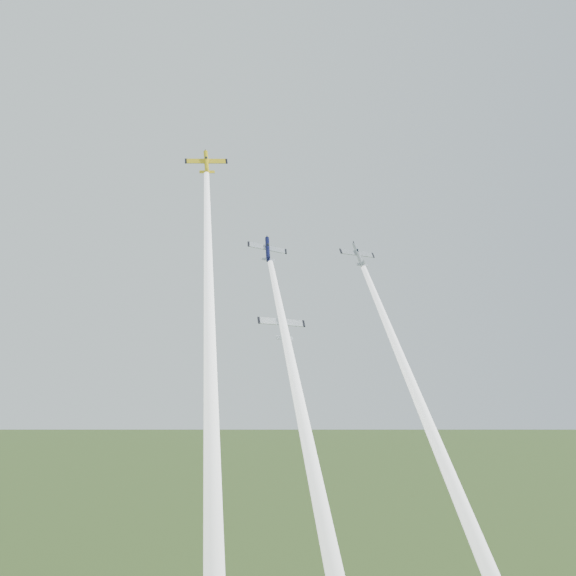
# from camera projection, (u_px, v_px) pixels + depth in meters

# --- Properties ---
(plane_yellow) EXTENTS (7.87, 5.80, 7.33)m
(plane_yellow) POSITION_uv_depth(u_px,v_px,m) (206.00, 162.00, 131.37)
(plane_yellow) COLOR gold
(smoke_trail_yellow) EXTENTS (4.85, 45.31, 63.31)m
(smoke_trail_yellow) POSITION_uv_depth(u_px,v_px,m) (210.00, 341.00, 104.47)
(smoke_trail_yellow) COLOR white
(plane_navy) EXTENTS (7.99, 5.91, 7.72)m
(plane_navy) POSITION_uv_depth(u_px,v_px,m) (268.00, 249.00, 130.63)
(plane_navy) COLOR #0D103A
(smoke_trail_navy) EXTENTS (5.95, 36.18, 50.20)m
(smoke_trail_navy) POSITION_uv_depth(u_px,v_px,m) (300.00, 404.00, 109.58)
(smoke_trail_navy) COLOR white
(plane_silver_right) EXTENTS (7.99, 6.63, 6.85)m
(plane_silver_right) POSITION_uv_depth(u_px,v_px,m) (358.00, 255.00, 133.64)
(plane_silver_right) COLOR #A3A9B0
(smoke_trail_silver_right) EXTENTS (11.75, 39.45, 55.70)m
(smoke_trail_silver_right) POSITION_uv_depth(u_px,v_px,m) (429.00, 424.00, 111.47)
(smoke_trail_silver_right) COLOR white
(plane_silver_low) EXTENTS (8.72, 6.78, 8.13)m
(plane_silver_low) POSITION_uv_depth(u_px,v_px,m) (282.00, 324.00, 123.91)
(plane_silver_low) COLOR silver
(smoke_trail_silver_low) EXTENTS (6.68, 40.34, 56.21)m
(smoke_trail_silver_low) POSITION_uv_depth(u_px,v_px,m) (326.00, 529.00, 100.57)
(smoke_trail_silver_low) COLOR white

